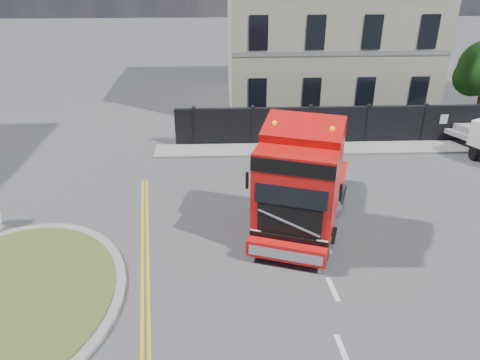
{
  "coord_description": "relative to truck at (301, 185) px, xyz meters",
  "views": [
    {
      "loc": [
        -0.64,
        -13.89,
        9.27
      ],
      "look_at": [
        0.01,
        1.17,
        1.8
      ],
      "focal_mm": 35.0,
      "sensor_mm": 36.0,
      "label": 1
    }
  ],
  "objects": [
    {
      "name": "traffic_island",
      "position": [
        -9.12,
        -3.59,
        -1.78
      ],
      "size": [
        6.8,
        6.8,
        0.17
      ],
      "color": "gray",
      "rests_on": "ground"
    },
    {
      "name": "truck",
      "position": [
        0.0,
        0.0,
        0.0
      ],
      "size": [
        4.69,
        7.39,
        4.15
      ],
      "rotation": [
        0.0,
        0.0,
        -0.33
      ],
      "color": "black",
      "rests_on": "ground"
    },
    {
      "name": "hoarding_fence",
      "position": [
        4.43,
        8.41,
        -0.86
      ],
      "size": [
        18.8,
        0.25,
        2.0
      ],
      "color": "black",
      "rests_on": "ground"
    },
    {
      "name": "ground",
      "position": [
        -2.12,
        -0.59,
        -1.86
      ],
      "size": [
        120.0,
        120.0,
        0.0
      ],
      "primitive_type": "plane",
      "color": "#424244",
      "rests_on": "ground"
    },
    {
      "name": "georgian_building",
      "position": [
        3.88,
        15.91,
        3.91
      ],
      "size": [
        12.3,
        10.3,
        12.8
      ],
      "color": "#BAB393",
      "rests_on": "ground"
    },
    {
      "name": "pavement_far",
      "position": [
        3.88,
        7.51,
        -1.8
      ],
      "size": [
        20.0,
        1.6,
        0.12
      ],
      "primitive_type": "cube",
      "color": "gray",
      "rests_on": "ground"
    }
  ]
}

